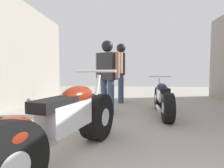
{
  "coord_description": "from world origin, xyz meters",
  "views": [
    {
      "loc": [
        -0.2,
        0.09,
        0.93
      ],
      "look_at": [
        -0.47,
        3.3,
        0.71
      ],
      "focal_mm": 28.29,
      "sensor_mm": 36.0,
      "label": 1
    }
  ],
  "objects_px": {
    "mechanic_in_blue": "(107,70)",
    "mechanic_with_helmet": "(121,68)",
    "motorcycle_maroon_cruiser": "(64,126)",
    "motorcycle_black_naked": "(163,99)"
  },
  "relations": [
    {
      "from": "motorcycle_maroon_cruiser",
      "to": "mechanic_in_blue",
      "type": "height_order",
      "value": "mechanic_in_blue"
    },
    {
      "from": "mechanic_in_blue",
      "to": "mechanic_with_helmet",
      "type": "bearing_deg",
      "value": 80.75
    },
    {
      "from": "motorcycle_black_naked",
      "to": "mechanic_in_blue",
      "type": "xyz_separation_m",
      "value": [
        -1.21,
        -0.01,
        0.62
      ]
    },
    {
      "from": "motorcycle_maroon_cruiser",
      "to": "mechanic_in_blue",
      "type": "distance_m",
      "value": 2.25
    },
    {
      "from": "mechanic_in_blue",
      "to": "motorcycle_maroon_cruiser",
      "type": "bearing_deg",
      "value": -95.0
    },
    {
      "from": "motorcycle_black_naked",
      "to": "mechanic_in_blue",
      "type": "relative_size",
      "value": 1.12
    },
    {
      "from": "motorcycle_black_naked",
      "to": "mechanic_with_helmet",
      "type": "xyz_separation_m",
      "value": [
        -0.96,
        1.52,
        0.72
      ]
    },
    {
      "from": "mechanic_in_blue",
      "to": "mechanic_with_helmet",
      "type": "distance_m",
      "value": 1.55
    },
    {
      "from": "motorcycle_maroon_cruiser",
      "to": "mechanic_with_helmet",
      "type": "height_order",
      "value": "mechanic_with_helmet"
    },
    {
      "from": "motorcycle_black_naked",
      "to": "mechanic_in_blue",
      "type": "bearing_deg",
      "value": -179.72
    }
  ]
}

